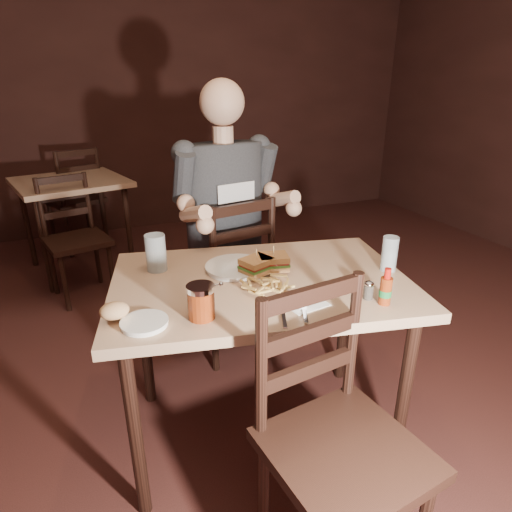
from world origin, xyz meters
name	(u,v)px	position (x,y,z in m)	size (l,w,h in m)	color
room_shell	(330,114)	(0.00, 0.00, 1.40)	(7.00, 7.00, 7.00)	black
main_table	(261,298)	(-0.14, 0.21, 0.68)	(1.29, 0.99, 0.77)	tan
bg_table	(71,191)	(-0.84, 2.50, 0.68)	(0.97, 0.97, 0.77)	tan
chair_far	(226,275)	(-0.06, 0.92, 0.47)	(0.43, 0.48, 0.94)	black
chair_near	(345,453)	(-0.13, -0.41, 0.47)	(0.43, 0.48, 0.94)	black
bg_chair_far	(74,199)	(-0.84, 3.05, 0.48)	(0.44, 0.48, 0.96)	black
bg_chair_near	(77,240)	(-0.84, 1.95, 0.44)	(0.41, 0.44, 0.88)	black
diner	(228,185)	(-0.05, 0.87, 1.00)	(0.59, 0.47, 1.03)	#34363A
dinner_plate	(236,268)	(-0.20, 0.34, 0.78)	(0.25, 0.25, 0.01)	white
sandwich_left	(273,257)	(-0.07, 0.26, 0.83)	(0.12, 0.10, 0.10)	tan
sandwich_right	(256,261)	(-0.14, 0.25, 0.83)	(0.12, 0.10, 0.10)	tan
fries_pile	(269,284)	(-0.15, 0.10, 0.80)	(0.24, 0.17, 0.04)	tan
ketchup_dollop	(285,268)	(-0.02, 0.24, 0.79)	(0.04, 0.04, 0.01)	maroon
glass_left	(156,253)	(-0.50, 0.46, 0.85)	(0.08, 0.08, 0.15)	silver
glass_right	(389,254)	(0.38, 0.09, 0.84)	(0.06, 0.06, 0.15)	silver
hot_sauce	(386,286)	(0.18, -0.14, 0.84)	(0.04, 0.04, 0.14)	maroon
salt_shaker	(303,302)	(-0.10, -0.06, 0.80)	(0.03, 0.03, 0.06)	white
pepper_shaker	(368,291)	(0.15, -0.09, 0.80)	(0.03, 0.03, 0.06)	#38332D
syrup_dispenser	(201,302)	(-0.44, 0.01, 0.83)	(0.09, 0.09, 0.12)	maroon
napkin	(304,302)	(-0.08, -0.03, 0.77)	(0.14, 0.13, 0.00)	white
knife	(283,312)	(-0.17, -0.06, 0.78)	(0.01, 0.21, 0.00)	silver
fork	(304,310)	(-0.10, -0.08, 0.78)	(0.01, 0.17, 0.01)	silver
side_plate	(144,324)	(-0.62, 0.03, 0.78)	(0.15, 0.15, 0.01)	white
bread_roll	(114,311)	(-0.70, 0.09, 0.81)	(0.09, 0.08, 0.06)	tan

